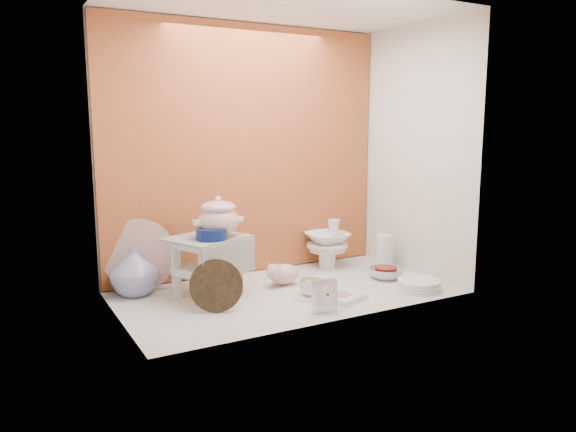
{
  "coord_description": "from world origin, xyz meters",
  "views": [
    {
      "loc": [
        -1.41,
        -2.55,
        0.92
      ],
      "look_at": [
        0.02,
        0.02,
        0.42
      ],
      "focal_mm": 34.43,
      "sensor_mm": 36.0,
      "label": 1
    }
  ],
  "objects_px": {
    "blue_white_vase": "(134,270)",
    "step_stool": "(208,266)",
    "soup_tureen": "(218,216)",
    "crystal_bowl": "(386,273)",
    "mantel_clock": "(325,295)",
    "dinner_plate_stack": "(419,285)",
    "gold_rim_teacup": "(311,287)",
    "plush_pig": "(284,274)",
    "porcelain_tower": "(327,244)",
    "floral_platter": "(139,255)"
  },
  "relations": [
    {
      "from": "blue_white_vase",
      "to": "step_stool",
      "type": "bearing_deg",
      "value": -30.57
    },
    {
      "from": "soup_tureen",
      "to": "crystal_bowl",
      "type": "distance_m",
      "value": 1.08
    },
    {
      "from": "step_stool",
      "to": "plush_pig",
      "type": "bearing_deg",
      "value": -27.04
    },
    {
      "from": "soup_tureen",
      "to": "floral_platter",
      "type": "bearing_deg",
      "value": 138.85
    },
    {
      "from": "soup_tureen",
      "to": "plush_pig",
      "type": "relative_size",
      "value": 1.17
    },
    {
      "from": "floral_platter",
      "to": "crystal_bowl",
      "type": "bearing_deg",
      "value": -19.99
    },
    {
      "from": "plush_pig",
      "to": "dinner_plate_stack",
      "type": "xyz_separation_m",
      "value": [
        0.61,
        -0.45,
        -0.04
      ]
    },
    {
      "from": "gold_rim_teacup",
      "to": "porcelain_tower",
      "type": "xyz_separation_m",
      "value": [
        0.42,
        0.48,
        0.1
      ]
    },
    {
      "from": "step_stool",
      "to": "porcelain_tower",
      "type": "bearing_deg",
      "value": -11.36
    },
    {
      "from": "soup_tureen",
      "to": "mantel_clock",
      "type": "relative_size",
      "value": 1.46
    },
    {
      "from": "soup_tureen",
      "to": "gold_rim_teacup",
      "type": "distance_m",
      "value": 0.62
    },
    {
      "from": "mantel_clock",
      "to": "dinner_plate_stack",
      "type": "bearing_deg",
      "value": 9.14
    },
    {
      "from": "gold_rim_teacup",
      "to": "step_stool",
      "type": "bearing_deg",
      "value": 146.77
    },
    {
      "from": "porcelain_tower",
      "to": "blue_white_vase",
      "type": "bearing_deg",
      "value": 178.98
    },
    {
      "from": "porcelain_tower",
      "to": "plush_pig",
      "type": "bearing_deg",
      "value": -153.82
    },
    {
      "from": "step_stool",
      "to": "soup_tureen",
      "type": "distance_m",
      "value": 0.28
    },
    {
      "from": "plush_pig",
      "to": "blue_white_vase",
      "type": "bearing_deg",
      "value": 169.57
    },
    {
      "from": "mantel_clock",
      "to": "plush_pig",
      "type": "relative_size",
      "value": 0.8
    },
    {
      "from": "plush_pig",
      "to": "gold_rim_teacup",
      "type": "height_order",
      "value": "plush_pig"
    },
    {
      "from": "mantel_clock",
      "to": "dinner_plate_stack",
      "type": "distance_m",
      "value": 0.66
    },
    {
      "from": "blue_white_vase",
      "to": "plush_pig",
      "type": "relative_size",
      "value": 1.22
    },
    {
      "from": "dinner_plate_stack",
      "to": "crystal_bowl",
      "type": "xyz_separation_m",
      "value": [
        -0.01,
        0.27,
        0.0
      ]
    },
    {
      "from": "blue_white_vase",
      "to": "crystal_bowl",
      "type": "height_order",
      "value": "blue_white_vase"
    },
    {
      "from": "soup_tureen",
      "to": "plush_pig",
      "type": "xyz_separation_m",
      "value": [
        0.39,
        -0.0,
        -0.37
      ]
    },
    {
      "from": "gold_rim_teacup",
      "to": "porcelain_tower",
      "type": "relative_size",
      "value": 0.37
    },
    {
      "from": "floral_platter",
      "to": "dinner_plate_stack",
      "type": "height_order",
      "value": "floral_platter"
    },
    {
      "from": "plush_pig",
      "to": "porcelain_tower",
      "type": "height_order",
      "value": "porcelain_tower"
    },
    {
      "from": "step_stool",
      "to": "blue_white_vase",
      "type": "height_order",
      "value": "step_stool"
    },
    {
      "from": "floral_platter",
      "to": "dinner_plate_stack",
      "type": "xyz_separation_m",
      "value": [
        1.35,
        -0.76,
        -0.17
      ]
    },
    {
      "from": "blue_white_vase",
      "to": "plush_pig",
      "type": "bearing_deg",
      "value": -16.5
    },
    {
      "from": "dinner_plate_stack",
      "to": "blue_white_vase",
      "type": "bearing_deg",
      "value": 153.98
    },
    {
      "from": "plush_pig",
      "to": "porcelain_tower",
      "type": "relative_size",
      "value": 0.72
    },
    {
      "from": "mantel_clock",
      "to": "porcelain_tower",
      "type": "height_order",
      "value": "porcelain_tower"
    },
    {
      "from": "gold_rim_teacup",
      "to": "dinner_plate_stack",
      "type": "distance_m",
      "value": 0.62
    },
    {
      "from": "blue_white_vase",
      "to": "crystal_bowl",
      "type": "xyz_separation_m",
      "value": [
        1.39,
        -0.41,
        -0.1
      ]
    },
    {
      "from": "mantel_clock",
      "to": "gold_rim_teacup",
      "type": "relative_size",
      "value": 1.54
    },
    {
      "from": "soup_tureen",
      "to": "crystal_bowl",
      "type": "xyz_separation_m",
      "value": [
        0.99,
        -0.18,
        -0.4
      ]
    },
    {
      "from": "mantel_clock",
      "to": "dinner_plate_stack",
      "type": "relative_size",
      "value": 0.71
    },
    {
      "from": "plush_pig",
      "to": "porcelain_tower",
      "type": "xyz_separation_m",
      "value": [
        0.43,
        0.21,
        0.09
      ]
    },
    {
      "from": "gold_rim_teacup",
      "to": "crystal_bowl",
      "type": "height_order",
      "value": "gold_rim_teacup"
    },
    {
      "from": "soup_tureen",
      "to": "gold_rim_teacup",
      "type": "bearing_deg",
      "value": -33.95
    },
    {
      "from": "plush_pig",
      "to": "porcelain_tower",
      "type": "distance_m",
      "value": 0.49
    },
    {
      "from": "floral_platter",
      "to": "blue_white_vase",
      "type": "height_order",
      "value": "floral_platter"
    },
    {
      "from": "gold_rim_teacup",
      "to": "dinner_plate_stack",
      "type": "relative_size",
      "value": 0.46
    },
    {
      "from": "floral_platter",
      "to": "blue_white_vase",
      "type": "xyz_separation_m",
      "value": [
        -0.05,
        -0.08,
        -0.06
      ]
    },
    {
      "from": "blue_white_vase",
      "to": "gold_rim_teacup",
      "type": "xyz_separation_m",
      "value": [
        0.8,
        -0.5,
        -0.08
      ]
    },
    {
      "from": "plush_pig",
      "to": "porcelain_tower",
      "type": "bearing_deg",
      "value": 32.25
    },
    {
      "from": "blue_white_vase",
      "to": "plush_pig",
      "type": "distance_m",
      "value": 0.83
    },
    {
      "from": "blue_white_vase",
      "to": "dinner_plate_stack",
      "type": "relative_size",
      "value": 1.09
    },
    {
      "from": "crystal_bowl",
      "to": "gold_rim_teacup",
      "type": "bearing_deg",
      "value": -171.01
    }
  ]
}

